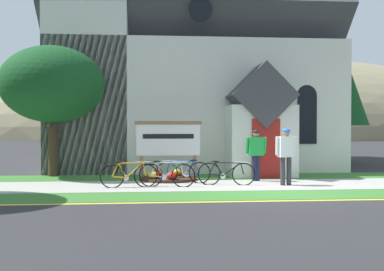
{
  "coord_description": "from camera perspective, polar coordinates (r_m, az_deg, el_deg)",
  "views": [
    {
      "loc": [
        -3.45,
        -12.1,
        1.85
      ],
      "look_at": [
        -2.2,
        2.81,
        1.53
      ],
      "focal_mm": 41.87,
      "sensor_mm": 36.0,
      "label": 1
    }
  ],
  "objects": [
    {
      "name": "bicycle_silver",
      "position": [
        14.48,
        -1.09,
        -4.65
      ],
      "size": [
        1.76,
        0.27,
        0.79
      ],
      "color": "black",
      "rests_on": "ground"
    },
    {
      "name": "ground",
      "position": [
        16.56,
        7.28,
        -5.19
      ],
      "size": [
        140.0,
        140.0,
        0.0
      ],
      "primitive_type": "plane",
      "color": "#2B2B2D"
    },
    {
      "name": "cyclist_in_red_jersey",
      "position": [
        15.12,
        8.16,
        -1.93
      ],
      "size": [
        0.67,
        0.29,
        1.73
      ],
      "color": "#191E38",
      "rests_on": "ground"
    },
    {
      "name": "curb_paint_stripe",
      "position": [
        11.05,
        4.46,
        -8.4
      ],
      "size": [
        28.0,
        0.16,
        0.01
      ],
      "primitive_type": "cube",
      "color": "yellow",
      "rests_on": "ground"
    },
    {
      "name": "cyclist_in_orange_jersey",
      "position": [
        14.19,
        11.88,
        -1.99
      ],
      "size": [
        0.68,
        0.34,
        1.78
      ],
      "color": "#2D2D33",
      "rests_on": "ground"
    },
    {
      "name": "bicycle_black",
      "position": [
        13.6,
        -8.04,
        -5.01
      ],
      "size": [
        1.72,
        0.24,
        0.81
      ],
      "color": "black",
      "rests_on": "ground"
    },
    {
      "name": "church_sign",
      "position": [
        15.46,
        -3.04,
        -0.61
      ],
      "size": [
        2.31,
        0.14,
        2.02
      ],
      "color": "#7F6047",
      "rests_on": "ground"
    },
    {
      "name": "flower_bed",
      "position": [
        15.32,
        -2.98,
        -5.33
      ],
      "size": [
        1.93,
        1.93,
        0.34
      ],
      "color": "#382319",
      "rests_on": "ground"
    },
    {
      "name": "sidewalk_slab",
      "position": [
        14.01,
        2.45,
        -6.34
      ],
      "size": [
        32.0,
        2.55,
        0.01
      ],
      "primitive_type": "cube",
      "color": "#A8A59E",
      "rests_on": "ground"
    },
    {
      "name": "grass_verge",
      "position": [
        11.97,
        3.72,
        -7.64
      ],
      "size": [
        32.0,
        1.61,
        0.01
      ],
      "primitive_type": "cube",
      "color": "#38722D",
      "rests_on": "ground"
    },
    {
      "name": "bicycle_red",
      "position": [
        14.02,
        4.36,
        -4.82
      ],
      "size": [
        1.78,
        0.31,
        0.78
      ],
      "color": "black",
      "rests_on": "ground"
    },
    {
      "name": "bicycle_blue",
      "position": [
        13.62,
        -3.24,
        -4.99
      ],
      "size": [
        1.7,
        0.34,
        0.81
      ],
      "color": "black",
      "rests_on": "ground"
    },
    {
      "name": "church_building",
      "position": [
        22.02,
        -1.21,
        9.11
      ],
      "size": [
        12.45,
        12.03,
        13.18
      ],
      "color": "silver",
      "rests_on": "ground"
    },
    {
      "name": "distant_hill",
      "position": [
        77.32,
        6.7,
        -0.16
      ],
      "size": [
        101.91,
        47.64,
        26.74
      ],
      "primitive_type": "ellipsoid",
      "color": "#847A5B",
      "rests_on": "ground"
    },
    {
      "name": "yard_deciduous_tree",
      "position": [
        17.28,
        -17.35,
        6.2
      ],
      "size": [
        3.79,
        3.79,
        4.78
      ],
      "color": "#3D2D1E",
      "rests_on": "ground"
    },
    {
      "name": "roadside_conifer",
      "position": [
        23.23,
        18.07,
        6.64
      ],
      "size": [
        2.97,
        2.97,
        6.29
      ],
      "color": "#4C3823",
      "rests_on": "ground"
    },
    {
      "name": "church_lawn",
      "position": [
        16.24,
        1.43,
        -5.3
      ],
      "size": [
        24.0,
        1.99,
        0.01
      ],
      "primitive_type": "cube",
      "color": "#38722D",
      "rests_on": "ground"
    }
  ]
}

